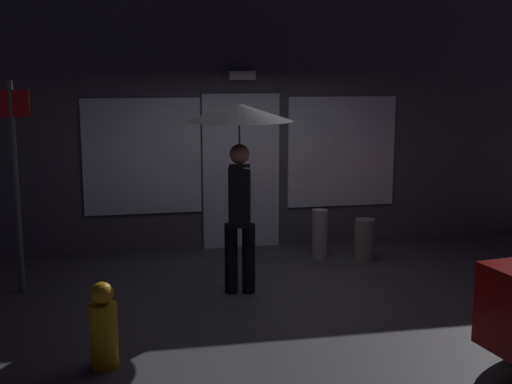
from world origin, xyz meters
TOP-DOWN VIEW (x-y plane):
  - ground_plane at (0.00, 0.00)m, footprint 18.00×18.00m
  - building_facade at (0.00, 2.35)m, footprint 10.73×0.48m
  - person_with_umbrella at (-0.37, 0.18)m, footprint 1.20×1.20m
  - street_sign_post at (-2.83, 0.68)m, footprint 0.40×0.07m
  - sidewalk_bollard at (0.94, 1.40)m, footprint 0.21×0.21m
  - sidewalk_bollard_2 at (1.48, 1.14)m, footprint 0.26×0.26m
  - fire_hydrant at (-1.85, -1.51)m, footprint 0.24×0.24m

SIDE VIEW (x-z plane):
  - ground_plane at x=0.00m, z-range 0.00..0.00m
  - sidewalk_bollard_2 at x=1.48m, z-range 0.00..0.57m
  - sidewalk_bollard at x=0.94m, z-range 0.00..0.67m
  - fire_hydrant at x=-1.85m, z-range -0.03..0.73m
  - street_sign_post at x=-2.83m, z-range 0.16..2.57m
  - person_with_umbrella at x=-0.37m, z-range 0.65..2.81m
  - building_facade at x=0.00m, z-range -0.01..3.72m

